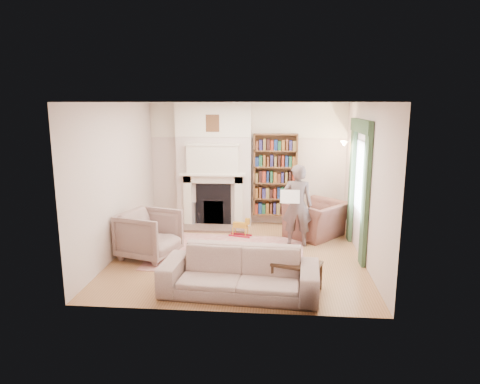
# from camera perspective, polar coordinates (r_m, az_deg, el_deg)

# --- Properties ---
(floor) EXTENTS (4.50, 4.50, 0.00)m
(floor) POSITION_cam_1_polar(r_m,az_deg,el_deg) (8.10, -0.15, -8.35)
(floor) COLOR #8E6038
(floor) RESTS_ON ground
(ceiling) EXTENTS (4.50, 4.50, 0.00)m
(ceiling) POSITION_cam_1_polar(r_m,az_deg,el_deg) (7.61, -0.17, 11.87)
(ceiling) COLOR white
(ceiling) RESTS_ON wall_back
(wall_back) EXTENTS (4.50, 0.00, 4.50)m
(wall_back) POSITION_cam_1_polar(r_m,az_deg,el_deg) (9.95, 0.99, 3.76)
(wall_back) COLOR beige
(wall_back) RESTS_ON floor
(wall_front) EXTENTS (4.50, 0.00, 4.50)m
(wall_front) POSITION_cam_1_polar(r_m,az_deg,el_deg) (5.55, -2.22, -2.73)
(wall_front) COLOR beige
(wall_front) RESTS_ON floor
(wall_left) EXTENTS (0.00, 4.50, 4.50)m
(wall_left) POSITION_cam_1_polar(r_m,az_deg,el_deg) (8.24, -15.95, 1.62)
(wall_left) COLOR beige
(wall_left) RESTS_ON floor
(wall_right) EXTENTS (0.00, 4.50, 4.50)m
(wall_right) POSITION_cam_1_polar(r_m,az_deg,el_deg) (7.86, 16.41, 1.13)
(wall_right) COLOR beige
(wall_right) RESTS_ON floor
(fireplace) EXTENTS (1.70, 0.58, 2.80)m
(fireplace) POSITION_cam_1_polar(r_m,az_deg,el_deg) (9.83, -3.46, 3.56)
(fireplace) COLOR beige
(fireplace) RESTS_ON floor
(bookcase) EXTENTS (1.00, 0.24, 1.85)m
(bookcase) POSITION_cam_1_polar(r_m,az_deg,el_deg) (9.83, 4.72, 2.29)
(bookcase) COLOR brown
(bookcase) RESTS_ON floor
(window) EXTENTS (0.02, 0.90, 1.30)m
(window) POSITION_cam_1_polar(r_m,az_deg,el_deg) (8.24, 15.79, 1.98)
(window) COLOR silver
(window) RESTS_ON wall_right
(curtain_left) EXTENTS (0.07, 0.32, 2.40)m
(curtain_left) POSITION_cam_1_polar(r_m,az_deg,el_deg) (7.60, 16.39, -0.77)
(curtain_left) COLOR #334E32
(curtain_left) RESTS_ON floor
(curtain_right) EXTENTS (0.07, 0.32, 2.40)m
(curtain_right) POSITION_cam_1_polar(r_m,az_deg,el_deg) (8.95, 14.66, 1.17)
(curtain_right) COLOR #334E32
(curtain_right) RESTS_ON floor
(pelmet) EXTENTS (0.09, 1.70, 0.24)m
(pelmet) POSITION_cam_1_polar(r_m,az_deg,el_deg) (8.13, 15.84, 8.46)
(pelmet) COLOR #334E32
(pelmet) RESTS_ON wall_right
(wall_sconce) EXTENTS (0.20, 0.24, 0.24)m
(wall_sconce) POSITION_cam_1_polar(r_m,az_deg,el_deg) (9.22, 13.43, 5.93)
(wall_sconce) COLOR gold
(wall_sconce) RESTS_ON wall_right
(rug) EXTENTS (2.92, 2.30, 0.01)m
(rug) POSITION_cam_1_polar(r_m,az_deg,el_deg) (8.20, -1.59, -8.06)
(rug) COLOR #C7AC97
(rug) RESTS_ON floor
(armchair_reading) EXTENTS (1.51, 1.53, 0.75)m
(armchair_reading) POSITION_cam_1_polar(r_m,az_deg,el_deg) (9.20, 10.19, -3.63)
(armchair_reading) COLOR #4D2A29
(armchair_reading) RESTS_ON floor
(armchair_left) EXTENTS (1.18, 1.16, 0.87)m
(armchair_left) POSITION_cam_1_polar(r_m,az_deg,el_deg) (8.02, -11.99, -5.56)
(armchair_left) COLOR gray
(armchair_left) RESTS_ON floor
(sofa) EXTENTS (2.37, 1.07, 0.68)m
(sofa) POSITION_cam_1_polar(r_m,az_deg,el_deg) (6.43, -0.05, -10.63)
(sofa) COLOR #BDAF9B
(sofa) RESTS_ON floor
(man_reading) EXTENTS (0.60, 0.40, 1.63)m
(man_reading) POSITION_cam_1_polar(r_m,az_deg,el_deg) (8.47, 7.62, -1.78)
(man_reading) COLOR #574846
(man_reading) RESTS_ON floor
(newspaper) EXTENTS (0.37, 0.11, 0.25)m
(newspaper) POSITION_cam_1_polar(r_m,az_deg,el_deg) (8.22, 6.68, -0.62)
(newspaper) COLOR white
(newspaper) RESTS_ON man_reading
(coffee_table) EXTENTS (0.81, 0.65, 0.45)m
(coffee_table) POSITION_cam_1_polar(r_m,az_deg,el_deg) (6.62, 7.56, -11.11)
(coffee_table) COLOR #322411
(coffee_table) RESTS_ON floor
(paraffin_heater) EXTENTS (0.29, 0.29, 0.55)m
(paraffin_heater) POSITION_cam_1_polar(r_m,az_deg,el_deg) (10.00, -6.49, -2.86)
(paraffin_heater) COLOR #95969C
(paraffin_heater) RESTS_ON floor
(rocking_horse) EXTENTS (0.51, 0.31, 0.42)m
(rocking_horse) POSITION_cam_1_polar(r_m,az_deg,el_deg) (9.09, 0.03, -4.71)
(rocking_horse) COLOR #C38620
(rocking_horse) RESTS_ON rug
(board_game) EXTENTS (0.40, 0.40, 0.03)m
(board_game) POSITION_cam_1_polar(r_m,az_deg,el_deg) (7.73, -6.57, -9.22)
(board_game) COLOR #D1D84C
(board_game) RESTS_ON rug
(game_box_lid) EXTENTS (0.37, 0.29, 0.05)m
(game_box_lid) POSITION_cam_1_polar(r_m,az_deg,el_deg) (8.22, -5.39, -7.82)
(game_box_lid) COLOR red
(game_box_lid) RESTS_ON rug
(comic_annuals) EXTENTS (0.35, 0.57, 0.02)m
(comic_annuals) POSITION_cam_1_polar(r_m,az_deg,el_deg) (7.73, 1.69, -9.22)
(comic_annuals) COLOR red
(comic_annuals) RESTS_ON rug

